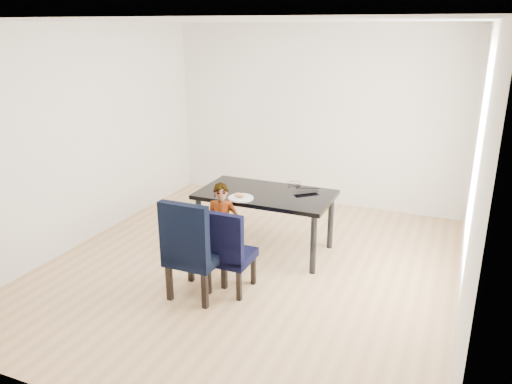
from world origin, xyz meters
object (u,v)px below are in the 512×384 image
at_px(plate, 241,198).
at_px(chair_left, 196,247).
at_px(dining_table, 266,222).
at_px(chair_right, 231,249).
at_px(child, 222,227).
at_px(laptop, 305,191).

bearing_deg(plate, chair_left, -93.70).
distance_m(dining_table, chair_right, 1.04).
relative_size(child, plate, 3.43).
bearing_deg(dining_table, chair_right, -88.28).
relative_size(chair_left, laptop, 3.48).
bearing_deg(laptop, child, 7.81).
distance_m(chair_left, plate, 0.98).
height_order(chair_right, plate, chair_right).
height_order(dining_table, child, child).
xyz_separation_m(chair_left, chair_right, (0.28, 0.23, -0.08)).
bearing_deg(laptop, chair_right, 29.35).
distance_m(chair_right, laptop, 1.34).
distance_m(dining_table, chair_left, 1.31).
xyz_separation_m(child, laptop, (0.69, 0.85, 0.26)).
relative_size(chair_left, plate, 3.61).
height_order(chair_left, plate, chair_left).
xyz_separation_m(chair_right, child, (-0.30, 0.39, 0.05)).
bearing_deg(plate, chair_right, -73.40).
height_order(chair_left, chair_right, chair_left).
distance_m(child, laptop, 1.13).
bearing_deg(plate, dining_table, 60.04).
bearing_deg(dining_table, chair_left, -100.91).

